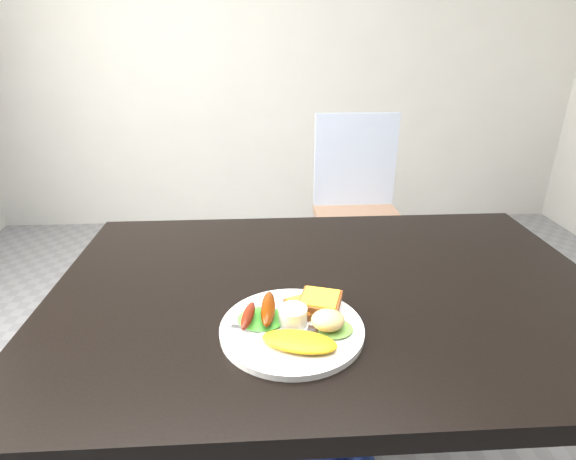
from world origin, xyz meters
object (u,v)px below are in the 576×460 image
object	(u,v)px
dining_chair	(360,221)
person	(222,165)
dining_table	(330,293)
plate	(292,329)

from	to	relation	value
dining_chair	person	bearing A→B (deg)	-140.80
person	dining_table	bearing A→B (deg)	93.02
dining_chair	plate	bearing A→B (deg)	-108.41
person	plate	world-z (taller)	person
person	plate	xyz separation A→B (m)	(0.18, -0.76, -0.11)
plate	dining_chair	bearing A→B (deg)	72.02
plate	dining_table	bearing A→B (deg)	59.48
person	plate	bearing A→B (deg)	81.69
dining_chair	person	xyz separation A→B (m)	(-0.58, -0.48, 0.41)
dining_chair	plate	size ratio (longest dim) A/B	1.50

